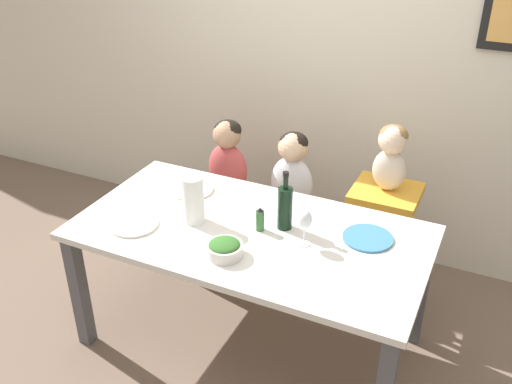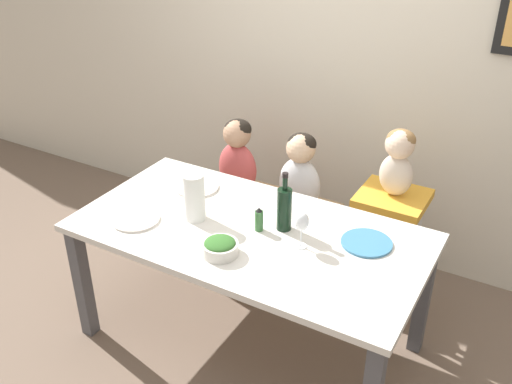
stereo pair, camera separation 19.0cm
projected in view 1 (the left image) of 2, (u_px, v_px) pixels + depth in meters
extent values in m
plane|color=#705B4C|center=(251.00, 339.00, 3.17)|extent=(14.00, 14.00, 0.00)
cube|color=beige|center=(335.00, 47.00, 3.46)|extent=(10.00, 0.06, 2.70)
cube|color=silver|center=(250.00, 233.00, 2.83)|extent=(1.74, 0.91, 0.03)
cube|color=#4C4C51|center=(79.00, 291.00, 3.00)|extent=(0.07, 0.07, 0.69)
cube|color=#4C4C51|center=(163.00, 220.00, 3.62)|extent=(0.07, 0.07, 0.69)
cube|color=#4C4C51|center=(421.00, 289.00, 3.01)|extent=(0.07, 0.07, 0.69)
cylinder|color=silver|center=(198.00, 233.00, 3.75)|extent=(0.04, 0.04, 0.41)
cylinder|color=silver|center=(240.00, 244.00, 3.63)|extent=(0.04, 0.04, 0.41)
cylinder|color=silver|center=(220.00, 211.00, 3.99)|extent=(0.04, 0.04, 0.41)
cylinder|color=silver|center=(260.00, 221.00, 3.88)|extent=(0.04, 0.04, 0.41)
cube|color=tan|center=(229.00, 197.00, 3.70)|extent=(0.44, 0.41, 0.05)
cylinder|color=silver|center=(257.00, 249.00, 3.58)|extent=(0.04, 0.04, 0.41)
cylinder|color=silver|center=(303.00, 261.00, 3.47)|extent=(0.04, 0.04, 0.41)
cylinder|color=silver|center=(277.00, 225.00, 3.83)|extent=(0.04, 0.04, 0.41)
cylinder|color=silver|center=(321.00, 236.00, 3.71)|extent=(0.04, 0.04, 0.41)
cube|color=tan|center=(291.00, 211.00, 3.54)|extent=(0.44, 0.41, 0.05)
cylinder|color=silver|center=(351.00, 253.00, 3.32)|extent=(0.04, 0.04, 0.68)
cylinder|color=silver|center=(396.00, 265.00, 3.22)|extent=(0.04, 0.04, 0.68)
cylinder|color=silver|center=(364.00, 231.00, 3.52)|extent=(0.04, 0.04, 0.68)
cylinder|color=silver|center=(406.00, 241.00, 3.42)|extent=(0.04, 0.04, 0.68)
cube|color=gold|center=(386.00, 193.00, 3.19)|extent=(0.37, 0.35, 0.05)
ellipsoid|color=#C64C4C|center=(228.00, 169.00, 3.60)|extent=(0.26, 0.15, 0.35)
sphere|color=tan|center=(227.00, 134.00, 3.49)|extent=(0.17, 0.17, 0.17)
ellipsoid|color=black|center=(228.00, 130.00, 3.48)|extent=(0.17, 0.17, 0.12)
ellipsoid|color=silver|center=(292.00, 183.00, 3.44)|extent=(0.26, 0.15, 0.35)
sphere|color=#D6AD89|center=(293.00, 147.00, 3.32)|extent=(0.17, 0.17, 0.17)
ellipsoid|color=black|center=(294.00, 142.00, 3.32)|extent=(0.17, 0.17, 0.12)
ellipsoid|color=beige|center=(389.00, 170.00, 3.12)|extent=(0.18, 0.10, 0.24)
sphere|color=beige|center=(393.00, 140.00, 3.03)|extent=(0.16, 0.16, 0.16)
ellipsoid|color=olive|center=(394.00, 135.00, 3.03)|extent=(0.15, 0.15, 0.11)
cylinder|color=black|center=(285.00, 208.00, 2.79)|extent=(0.07, 0.07, 0.22)
cylinder|color=black|center=(286.00, 180.00, 2.71)|extent=(0.03, 0.03, 0.09)
cylinder|color=black|center=(286.00, 174.00, 2.69)|extent=(0.03, 0.03, 0.02)
cylinder|color=white|center=(193.00, 200.00, 2.83)|extent=(0.11, 0.11, 0.25)
cylinder|color=white|center=(304.00, 244.00, 2.71)|extent=(0.06, 0.06, 0.00)
cylinder|color=white|center=(304.00, 236.00, 2.69)|extent=(0.01, 0.01, 0.09)
ellipsoid|color=white|center=(305.00, 219.00, 2.64)|extent=(0.07, 0.07, 0.09)
cylinder|color=silver|center=(225.00, 250.00, 2.62)|extent=(0.17, 0.17, 0.06)
ellipsoid|color=#336628|center=(224.00, 245.00, 2.60)|extent=(0.15, 0.15, 0.04)
cylinder|color=silver|center=(134.00, 224.00, 2.85)|extent=(0.24, 0.24, 0.01)
cylinder|color=silver|center=(192.00, 190.00, 3.17)|extent=(0.24, 0.24, 0.01)
cylinder|color=teal|center=(368.00, 238.00, 2.75)|extent=(0.24, 0.24, 0.01)
cylinder|color=#336633|center=(260.00, 221.00, 2.79)|extent=(0.04, 0.04, 0.11)
cone|color=black|center=(260.00, 209.00, 2.76)|extent=(0.03, 0.03, 0.02)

